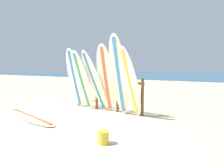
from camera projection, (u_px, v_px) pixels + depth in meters
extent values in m
plane|color=beige|center=(49.00, 126.00, 4.24)|extent=(120.00, 120.00, 0.00)
cube|color=#1E5984|center=(220.00, 74.00, 52.04)|extent=(120.00, 80.00, 0.01)
cylinder|color=brown|center=(79.00, 91.00, 6.51)|extent=(0.09, 0.09, 1.07)
cylinder|color=brown|center=(97.00, 93.00, 6.05)|extent=(0.09, 0.09, 1.07)
cylinder|color=brown|center=(118.00, 95.00, 5.59)|extent=(0.09, 0.09, 1.07)
cylinder|color=brown|center=(142.00, 97.00, 5.12)|extent=(0.09, 0.09, 1.07)
cylinder|color=brown|center=(107.00, 82.00, 5.79)|extent=(2.58, 0.08, 0.08)
ellipsoid|color=white|center=(75.00, 78.00, 6.18)|extent=(0.58, 0.63, 2.02)
cube|color=#3372B2|center=(75.00, 78.00, 6.18)|extent=(0.12, 0.59, 1.86)
ellipsoid|color=white|center=(82.00, 81.00, 5.77)|extent=(0.55, 0.79, 1.90)
cube|color=#388C59|center=(82.00, 81.00, 5.77)|extent=(0.10, 0.73, 1.76)
ellipsoid|color=white|center=(95.00, 81.00, 5.59)|extent=(0.70, 1.02, 1.89)
cube|color=#3372B2|center=(95.00, 81.00, 5.59)|extent=(0.25, 0.89, 1.75)
ellipsoid|color=white|center=(106.00, 79.00, 5.45)|extent=(0.66, 0.77, 2.06)
cube|color=#CC5933|center=(106.00, 79.00, 5.45)|extent=(0.20, 0.65, 1.90)
ellipsoid|color=beige|center=(119.00, 76.00, 5.05)|extent=(0.57, 0.66, 2.28)
cube|color=#3372B2|center=(119.00, 76.00, 5.05)|extent=(0.11, 0.62, 2.10)
ellipsoid|color=white|center=(131.00, 83.00, 4.84)|extent=(0.60, 0.86, 1.91)
cube|color=gold|center=(131.00, 83.00, 4.84)|extent=(0.21, 0.74, 1.77)
ellipsoid|color=white|center=(30.00, 117.00, 4.93)|extent=(2.57, 0.88, 0.07)
cube|color=#CC5933|center=(30.00, 117.00, 4.93)|extent=(2.31, 0.44, 0.08)
cube|color=#26262D|center=(78.00, 92.00, 7.51)|extent=(0.26, 0.26, 0.79)
cube|color=#26262D|center=(78.00, 74.00, 7.45)|extent=(0.31, 0.32, 0.67)
sphere|color=beige|center=(78.00, 63.00, 7.41)|extent=(0.23, 0.23, 0.23)
cylinder|color=gold|center=(103.00, 137.00, 3.22)|extent=(0.21, 0.21, 0.23)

